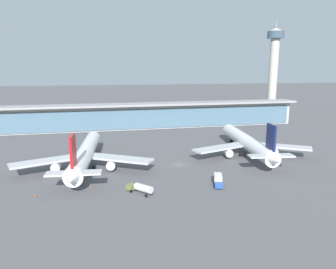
% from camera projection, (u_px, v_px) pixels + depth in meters
% --- Properties ---
extents(ground_plane, '(1200.00, 1200.00, 0.00)m').
position_uv_depth(ground_plane, '(179.00, 165.00, 117.52)').
color(ground_plane, '#515154').
extents(airliner_left_stand, '(48.23, 63.03, 16.78)m').
position_uv_depth(airliner_left_stand, '(85.00, 154.00, 111.80)').
color(airliner_left_stand, white).
rests_on(airliner_left_stand, ground).
extents(airliner_centre_stand, '(48.07, 62.97, 16.78)m').
position_uv_depth(airliner_centre_stand, '(248.00, 143.00, 129.50)').
color(airliner_centre_stand, white).
rests_on(airliner_centre_stand, ground).
extents(service_truck_near_nose_blue, '(4.45, 7.65, 3.10)m').
position_uv_depth(service_truck_near_nose_blue, '(218.00, 180.00, 96.49)').
color(service_truck_near_nose_blue, '#234C9E').
rests_on(service_truck_near_nose_blue, ground).
extents(service_truck_under_wing_olive, '(7.32, 7.98, 2.95)m').
position_uv_depth(service_truck_under_wing_olive, '(141.00, 188.00, 89.80)').
color(service_truck_under_wing_olive, olive).
rests_on(service_truck_under_wing_olive, ground).
extents(service_truck_mid_apron_white, '(3.17, 3.27, 2.05)m').
position_uv_depth(service_truck_mid_apron_white, '(265.00, 148.00, 137.77)').
color(service_truck_mid_apron_white, silver).
rests_on(service_truck_mid_apron_white, ground).
extents(terminal_building, '(188.31, 12.80, 15.20)m').
position_uv_depth(terminal_building, '(147.00, 115.00, 187.20)').
color(terminal_building, '#B2ADA3').
rests_on(terminal_building, ground).
extents(control_tower, '(12.00, 12.00, 69.10)m').
position_uv_depth(control_tower, '(274.00, 65.00, 234.48)').
color(control_tower, '#B2ADA3').
rests_on(control_tower, ground).
extents(safety_cone_alpha, '(0.62, 0.62, 0.70)m').
position_uv_depth(safety_cone_alpha, '(90.00, 187.00, 94.36)').
color(safety_cone_alpha, orange).
rests_on(safety_cone_alpha, ground).
extents(safety_cone_bravo, '(0.62, 0.62, 0.70)m').
position_uv_depth(safety_cone_bravo, '(35.00, 195.00, 88.13)').
color(safety_cone_bravo, orange).
rests_on(safety_cone_bravo, ground).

